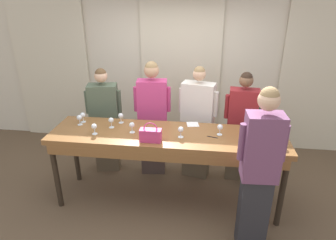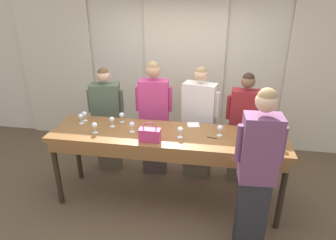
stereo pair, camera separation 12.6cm
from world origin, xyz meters
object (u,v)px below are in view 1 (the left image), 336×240
wine_glass_front_left (94,127)px  guest_olive_jacket (105,121)px  wine_glass_front_right (220,128)px  host_pouring (259,171)px  wine_bottle (258,122)px  wine_glass_center_mid (181,130)px  handbag (151,135)px  wine_glass_back_left (121,116)px  wine_glass_near_host (283,138)px  wine_glass_back_mid (79,118)px  guest_pink_top (153,118)px  tasting_bar (167,141)px  wine_glass_front_mid (132,125)px  wine_glass_center_left (280,133)px  guest_striped_shirt (241,127)px  wine_glass_center_right (111,121)px  guest_cream_sweater (197,124)px  wine_glass_back_right (83,115)px

wine_glass_front_left → guest_olive_jacket: (-0.15, 0.80, -0.28)m
wine_glass_front_right → host_pouring: size_ratio=0.07×
wine_bottle → guest_olive_jacket: guest_olive_jacket is taller
wine_bottle → wine_glass_center_mid: wine_bottle is taller
wine_glass_front_left → guest_olive_jacket: guest_olive_jacket is taller
handbag → wine_glass_back_left: handbag is taller
wine_glass_center_mid → wine_glass_near_host: 1.17m
wine_glass_back_mid → guest_pink_top: bearing=32.4°
tasting_bar → handbag: handbag is taller
wine_glass_front_mid → guest_olive_jacket: bearing=130.8°
tasting_bar → guest_olive_jacket: (-1.05, 0.69, -0.09)m
guest_olive_jacket → wine_glass_front_right: bearing=-20.2°
guest_olive_jacket → wine_glass_back_left: bearing=-47.9°
wine_bottle → wine_glass_front_mid: wine_bottle is taller
tasting_bar → handbag: size_ratio=11.63×
wine_glass_front_left → guest_pink_top: size_ratio=0.08×
handbag → wine_glass_back_mid: bearing=161.4°
wine_bottle → wine_glass_near_host: bearing=-60.2°
wine_glass_back_mid → wine_glass_near_host: bearing=-6.1°
wine_bottle → wine_glass_center_left: bearing=-49.6°
guest_pink_top → guest_striped_shirt: (1.30, -0.00, -0.07)m
wine_glass_front_mid → host_pouring: size_ratio=0.07×
wine_glass_front_right → guest_pink_top: guest_pink_top is taller
wine_glass_center_right → wine_bottle: bearing=4.3°
wine_glass_center_right → guest_cream_sweater: (1.10, 0.59, -0.24)m
wine_glass_near_host → wine_glass_center_right: bearing=173.5°
guest_cream_sweater → guest_striped_shirt: guest_cream_sweater is taller
wine_glass_front_mid → wine_glass_back_left: size_ratio=1.00×
wine_glass_center_right → wine_glass_back_mid: (-0.44, 0.03, 0.00)m
wine_glass_center_right → guest_olive_jacket: 0.72m
wine_glass_back_right → guest_cream_sweater: size_ratio=0.08×
wine_bottle → guest_pink_top: 1.52m
wine_glass_front_left → wine_glass_near_host: size_ratio=1.00×
wine_glass_front_left → wine_glass_back_mid: 0.38m
tasting_bar → wine_glass_front_mid: wine_glass_front_mid is taller
wine_glass_center_mid → guest_pink_top: size_ratio=0.08×
guest_olive_jacket → guest_pink_top: size_ratio=0.93×
guest_olive_jacket → host_pouring: size_ratio=0.88×
wine_glass_front_right → handbag: bearing=-161.1°
wine_bottle → wine_glass_back_mid: 2.32m
wine_bottle → wine_glass_front_right: wine_bottle is taller
wine_glass_center_mid → wine_glass_near_host: same height
wine_glass_center_left → wine_glass_back_left: bearing=172.2°
wine_glass_center_mid → guest_cream_sweater: 0.81m
wine_glass_near_host → guest_pink_top: guest_pink_top is taller
wine_glass_near_host → wine_glass_front_right: bearing=163.5°
guest_olive_jacket → host_pouring: bearing=-32.5°
wine_glass_front_right → guest_striped_shirt: (0.34, 0.62, -0.26)m
wine_glass_front_right → wine_glass_back_right: same height
wine_glass_center_right → guest_pink_top: (0.44, 0.59, -0.20)m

